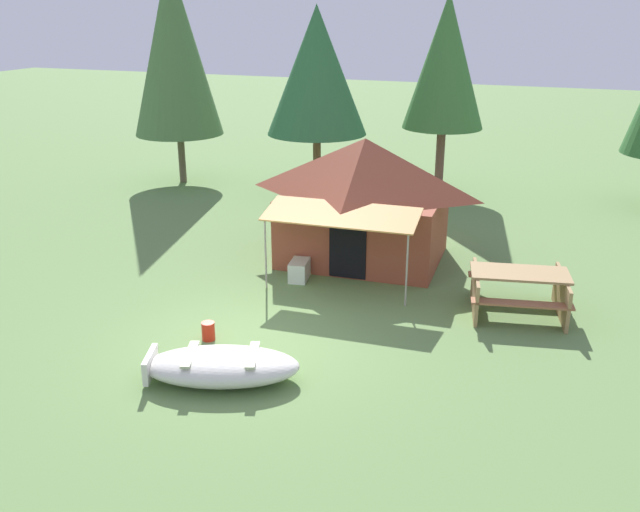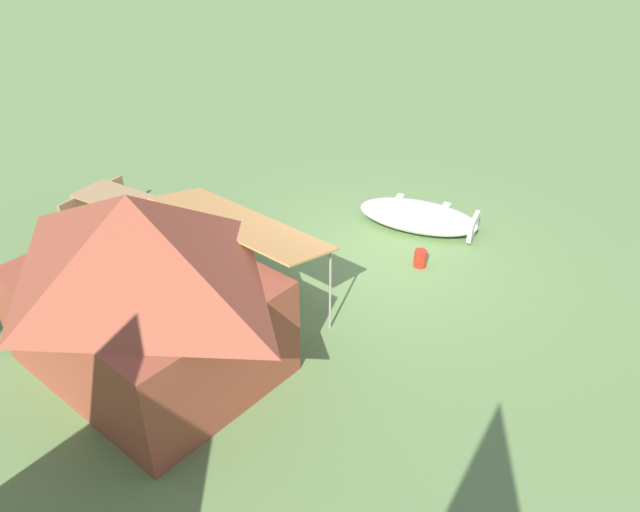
# 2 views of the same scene
# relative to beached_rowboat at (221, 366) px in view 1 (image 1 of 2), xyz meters

# --- Properties ---
(ground_plane) EXTENTS (80.00, 80.00, 0.00)m
(ground_plane) POSITION_rel_beached_rowboat_xyz_m (-0.22, 1.38, -0.24)
(ground_plane) COLOR #5F8046
(beached_rowboat) EXTENTS (2.52, 1.75, 0.47)m
(beached_rowboat) POSITION_rel_beached_rowboat_xyz_m (0.00, 0.00, 0.00)
(beached_rowboat) COLOR silver
(beached_rowboat) RESTS_ON ground_plane
(canvas_cabin_tent) EXTENTS (3.67, 3.76, 2.65)m
(canvas_cabin_tent) POSITION_rel_beached_rowboat_xyz_m (0.45, 5.71, 1.13)
(canvas_cabin_tent) COLOR brown
(canvas_cabin_tent) RESTS_ON ground_plane
(picnic_table) EXTENTS (1.97, 1.81, 0.79)m
(picnic_table) POSITION_rel_beached_rowboat_xyz_m (3.88, 3.99, 0.25)
(picnic_table) COLOR #9A7A4E
(picnic_table) RESTS_ON ground_plane
(cooler_box) EXTENTS (0.44, 0.64, 0.40)m
(cooler_box) POSITION_rel_beached_rowboat_xyz_m (-0.40, 4.10, -0.05)
(cooler_box) COLOR beige
(cooler_box) RESTS_ON ground_plane
(fuel_can) EXTENTS (0.23, 0.23, 0.31)m
(fuel_can) POSITION_rel_beached_rowboat_xyz_m (-0.83, 1.10, -0.09)
(fuel_can) COLOR red
(fuel_can) RESTS_ON ground_plane
(pine_tree_back_left) EXTENTS (2.65, 2.65, 6.59)m
(pine_tree_back_left) POSITION_rel_beached_rowboat_xyz_m (-6.84, 10.37, 3.80)
(pine_tree_back_left) COLOR brown
(pine_tree_back_left) RESTS_ON ground_plane
(pine_tree_back_right) EXTENTS (2.29, 2.29, 5.59)m
(pine_tree_back_right) POSITION_rel_beached_rowboat_xyz_m (0.90, 11.88, 3.49)
(pine_tree_back_right) COLOR brown
(pine_tree_back_right) RESTS_ON ground_plane
(pine_tree_side) EXTENTS (2.78, 2.78, 5.27)m
(pine_tree_side) POSITION_rel_beached_rowboat_xyz_m (-2.32, 10.25, 3.29)
(pine_tree_side) COLOR brown
(pine_tree_side) RESTS_ON ground_plane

